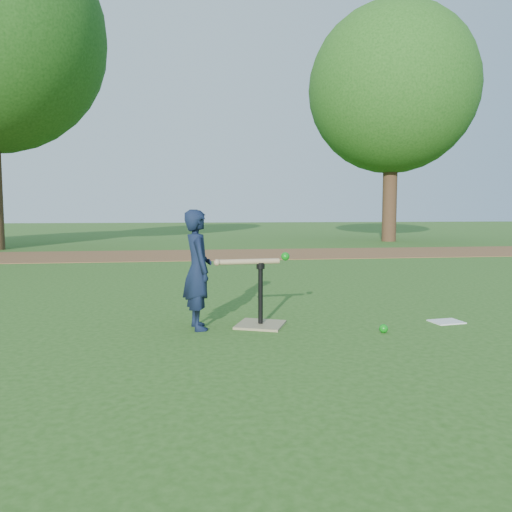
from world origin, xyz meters
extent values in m
plane|color=#285116|center=(0.00, 0.00, 0.00)|extent=(80.00, 80.00, 0.00)
cube|color=brown|center=(0.00, 7.50, 0.01)|extent=(24.00, 3.00, 0.01)
imported|color=black|center=(-0.63, -0.25, 0.56)|extent=(0.34, 0.45, 1.12)
sphere|color=#0B7F12|center=(1.04, -0.66, 0.04)|extent=(0.08, 0.08, 0.08)
cube|color=silver|center=(1.83, -0.34, 0.01)|extent=(0.33, 0.27, 0.01)
cube|color=#8F815A|center=(-0.03, -0.23, 0.01)|extent=(0.56, 0.56, 0.02)
cylinder|color=black|center=(-0.03, -0.23, 0.30)|extent=(0.05, 0.05, 0.55)
cylinder|color=black|center=(-0.03, -0.23, 0.58)|extent=(0.08, 0.08, 0.06)
cylinder|color=tan|center=(-0.15, -0.25, 0.63)|extent=(0.60, 0.10, 0.05)
sphere|color=tan|center=(-0.45, -0.29, 0.63)|extent=(0.06, 0.06, 0.06)
sphere|color=#0B7F12|center=(0.21, -0.24, 0.67)|extent=(0.08, 0.08, 0.08)
cylinder|color=#382316|center=(6.50, 12.00, 1.71)|extent=(0.50, 0.50, 3.42)
sphere|color=#285B19|center=(6.50, 12.00, 5.30)|extent=(5.80, 5.80, 5.80)
camera|label=1|loc=(-0.76, -4.90, 1.11)|focal=35.00mm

